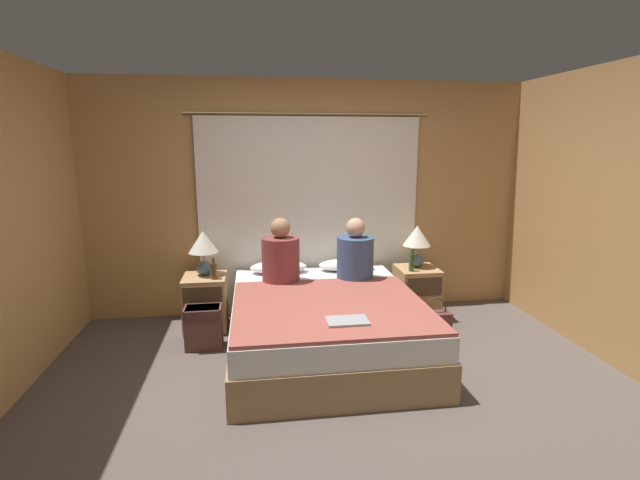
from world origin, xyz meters
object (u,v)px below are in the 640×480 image
beer_bottle_on_left_stand (214,271)px  backpack_on_floor (204,325)px  nightstand_right (417,292)px  laptop_on_bed (347,321)px  pillow_left (279,267)px  person_left_in_bed (281,257)px  lamp_right (417,240)px  handbag_on_floor (435,321)px  pillow_right (346,265)px  nightstand_left (206,302)px  beer_bottle_on_right_stand (412,262)px  lamp_left (203,246)px  person_right_in_bed (355,255)px  bed (325,325)px

beer_bottle_on_left_stand → backpack_on_floor: (-0.08, -0.37, -0.40)m
nightstand_right → laptop_on_bed: bearing=-127.0°
pillow_left → person_left_in_bed: bearing=-89.3°
lamp_right → beer_bottle_on_left_stand: (-2.11, -0.17, -0.21)m
lamp_right → handbag_on_floor: (0.03, -0.51, -0.72)m
pillow_right → laptop_on_bed: (-0.30, -1.52, -0.02)m
nightstand_left → backpack_on_floor: bearing=-87.0°
laptop_on_bed → backpack_on_floor: size_ratio=0.79×
beer_bottle_on_left_stand → beer_bottle_on_right_stand: bearing=-0.0°
lamp_left → person_right_in_bed: (1.48, -0.29, -0.07)m
nightstand_left → nightstand_right: same height
nightstand_left → pillow_left: (0.75, 0.13, 0.30)m
person_right_in_bed → laptop_on_bed: bearing=-105.1°
bed → person_left_in_bed: (-0.36, 0.49, 0.52)m
lamp_right → pillow_right: size_ratio=0.76×
lamp_right → beer_bottle_on_left_stand: 2.13m
pillow_left → handbag_on_floor: bearing=-20.9°
lamp_left → beer_bottle_on_right_stand: 2.12m
laptop_on_bed → person_left_in_bed: bearing=109.8°
nightstand_right → person_right_in_bed: bearing=-163.0°
nightstand_right → lamp_right: 0.56m
nightstand_left → pillow_right: bearing=5.0°
bed → beer_bottle_on_right_stand: (1.00, 0.61, 0.38)m
handbag_on_floor → lamp_right: bearing=93.9°
backpack_on_floor → handbag_on_floor: 2.23m
pillow_right → beer_bottle_on_right_stand: size_ratio=2.46×
person_left_in_bed → beer_bottle_on_left_stand: bearing=169.5°
bed → pillow_right: size_ratio=3.46×
lamp_right → laptop_on_bed: 1.81m
lamp_right → beer_bottle_on_right_stand: 0.28m
pillow_right → laptop_on_bed: bearing=-101.1°
pillow_left → handbag_on_floor: pillow_left is taller
pillow_left → person_left_in_bed: person_left_in_bed is taller
lamp_right → laptop_on_bed: size_ratio=1.45×
nightstand_left → laptop_on_bed: laptop_on_bed is taller
nightstand_right → lamp_left: (-2.22, 0.06, 0.56)m
person_right_in_bed → backpack_on_floor: size_ratio=1.57×
pillow_right → laptop_on_bed: 1.55m
lamp_right → person_right_in_bed: (-0.73, -0.29, -0.07)m
beer_bottle_on_left_stand → handbag_on_floor: size_ratio=0.59×
lamp_left → bed: bearing=-34.9°
backpack_on_floor → handbag_on_floor: bearing=0.9°
handbag_on_floor → person_right_in_bed: bearing=164.0°
handbag_on_floor → beer_bottle_on_right_stand: bearing=112.6°
nightstand_right → lamp_right: lamp_right is taller
lamp_right → backpack_on_floor: lamp_right is taller
nightstand_right → backpack_on_floor: 2.24m
lamp_left → person_left_in_bed: size_ratio=0.70×
pillow_right → person_right_in_bed: size_ratio=0.95×
bed → nightstand_left: nightstand_left is taller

